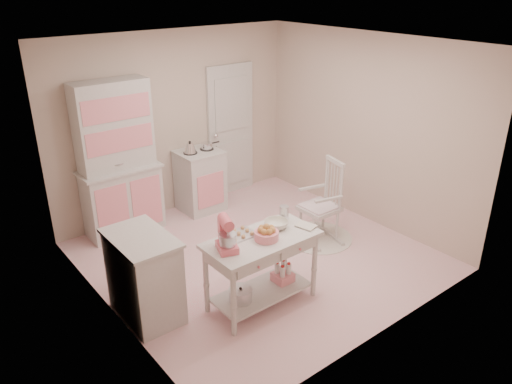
# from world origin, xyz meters

# --- Properties ---
(room_shell) EXTENTS (3.84, 3.84, 2.62)m
(room_shell) POSITION_xyz_m (0.00, 0.00, 1.65)
(room_shell) COLOR pink
(room_shell) RESTS_ON ground
(door) EXTENTS (0.82, 0.05, 2.04)m
(door) POSITION_xyz_m (0.95, 1.87, 1.02)
(door) COLOR silver
(door) RESTS_ON ground
(hutch) EXTENTS (1.06, 0.50, 2.08)m
(hutch) POSITION_xyz_m (-1.01, 1.66, 1.04)
(hutch) COLOR silver
(hutch) RESTS_ON ground
(stove) EXTENTS (0.62, 0.57, 0.92)m
(stove) POSITION_xyz_m (0.19, 1.61, 0.46)
(stove) COLOR silver
(stove) RESTS_ON ground
(base_cabinet) EXTENTS (0.54, 0.84, 0.92)m
(base_cabinet) POSITION_xyz_m (-1.63, -0.20, 0.46)
(base_cabinet) COLOR silver
(base_cabinet) RESTS_ON ground
(lace_rug) EXTENTS (0.92, 0.92, 0.01)m
(lace_rug) POSITION_xyz_m (0.92, -0.14, 0.01)
(lace_rug) COLOR white
(lace_rug) RESTS_ON ground
(rocking_chair) EXTENTS (0.64, 0.81, 1.10)m
(rocking_chair) POSITION_xyz_m (0.92, -0.14, 0.55)
(rocking_chair) COLOR silver
(rocking_chair) RESTS_ON ground
(work_table) EXTENTS (1.20, 0.60, 0.80)m
(work_table) POSITION_xyz_m (-0.58, -0.79, 0.40)
(work_table) COLOR silver
(work_table) RESTS_ON ground
(stand_mixer) EXTENTS (0.28, 0.33, 0.34)m
(stand_mixer) POSITION_xyz_m (-1.00, -0.77, 0.97)
(stand_mixer) COLOR #ED6476
(stand_mixer) RESTS_ON work_table
(cookie_tray) EXTENTS (0.34, 0.24, 0.02)m
(cookie_tray) POSITION_xyz_m (-0.73, -0.61, 0.81)
(cookie_tray) COLOR silver
(cookie_tray) RESTS_ON work_table
(bread_basket) EXTENTS (0.25, 0.25, 0.09)m
(bread_basket) POSITION_xyz_m (-0.56, -0.84, 0.85)
(bread_basket) COLOR pink
(bread_basket) RESTS_ON work_table
(mixing_bowl) EXTENTS (0.26, 0.26, 0.08)m
(mixing_bowl) POSITION_xyz_m (-0.32, -0.71, 0.84)
(mixing_bowl) COLOR beige
(mixing_bowl) RESTS_ON work_table
(metal_pitcher) EXTENTS (0.10, 0.10, 0.17)m
(metal_pitcher) POSITION_xyz_m (-0.14, -0.63, 0.89)
(metal_pitcher) COLOR silver
(metal_pitcher) RESTS_ON work_table
(recipe_book) EXTENTS (0.20, 0.24, 0.02)m
(recipe_book) POSITION_xyz_m (-0.13, -0.91, 0.81)
(recipe_book) COLOR beige
(recipe_book) RESTS_ON work_table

